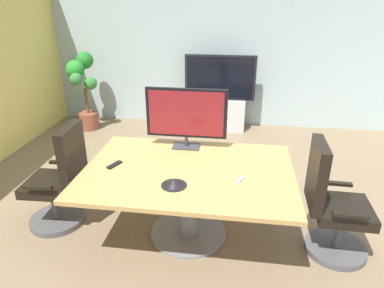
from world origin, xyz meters
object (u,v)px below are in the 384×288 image
(office_chair_right, at_px, (332,209))
(potted_plant, at_px, (84,86))
(conference_table, at_px, (188,185))
(conference_phone, at_px, (174,182))
(wall_display_unit, at_px, (219,105))
(tv_monitor, at_px, (186,115))
(remote_control, at_px, (114,165))
(office_chair_left, at_px, (60,185))

(office_chair_right, bearing_deg, potted_plant, 53.34)
(conference_table, bearing_deg, conference_phone, -103.45)
(wall_display_unit, bearing_deg, conference_table, -91.62)
(office_chair_right, relative_size, tv_monitor, 1.30)
(conference_table, distance_m, potted_plant, 3.54)
(conference_table, height_order, office_chair_right, office_chair_right)
(remote_control, bearing_deg, conference_phone, -1.29)
(office_chair_right, bearing_deg, office_chair_left, 90.11)
(office_chair_right, height_order, potted_plant, potted_plant)
(wall_display_unit, bearing_deg, tv_monitor, -94.16)
(wall_display_unit, relative_size, remote_control, 7.71)
(tv_monitor, bearing_deg, office_chair_left, -157.15)
(office_chair_left, distance_m, remote_control, 0.67)
(conference_table, bearing_deg, remote_control, -177.97)
(office_chair_right, relative_size, conference_phone, 4.95)
(conference_phone, bearing_deg, office_chair_right, 10.47)
(wall_display_unit, height_order, potted_plant, potted_plant)
(tv_monitor, height_order, potted_plant, tv_monitor)
(office_chair_left, height_order, office_chair_right, same)
(conference_phone, bearing_deg, remote_control, 155.64)
(office_chair_right, bearing_deg, conference_table, 88.92)
(office_chair_right, bearing_deg, remote_control, 90.45)
(conference_table, height_order, potted_plant, potted_plant)
(tv_monitor, height_order, remote_control, tv_monitor)
(office_chair_right, relative_size, wall_display_unit, 0.83)
(tv_monitor, distance_m, wall_display_unit, 2.59)
(potted_plant, relative_size, conference_phone, 6.03)
(tv_monitor, xyz_separation_m, conference_phone, (0.02, -0.82, -0.33))
(wall_display_unit, bearing_deg, potted_plant, -172.91)
(remote_control, bearing_deg, conference_table, 25.09)
(tv_monitor, bearing_deg, remote_control, -138.55)
(office_chair_left, relative_size, wall_display_unit, 0.83)
(office_chair_right, height_order, remote_control, office_chair_right)
(conference_table, distance_m, remote_control, 0.73)
(tv_monitor, relative_size, potted_plant, 0.63)
(office_chair_left, distance_m, wall_display_unit, 3.33)
(conference_table, distance_m, tv_monitor, 0.74)
(conference_table, relative_size, tv_monitor, 2.31)
(potted_plant, bearing_deg, office_chair_left, -70.97)
(conference_phone, relative_size, remote_control, 1.29)
(conference_table, height_order, remote_control, remote_control)
(conference_phone, height_order, remote_control, conference_phone)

